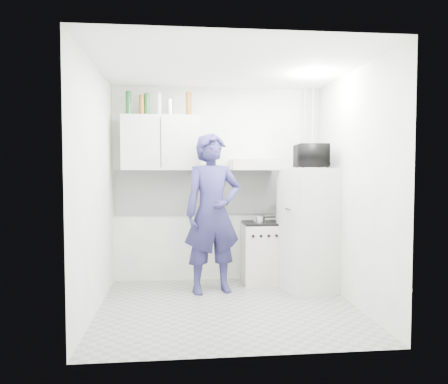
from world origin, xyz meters
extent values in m
plane|color=gray|center=(0.00, 0.00, 0.00)|extent=(2.80, 2.80, 0.00)
plane|color=white|center=(0.00, 0.00, 2.60)|extent=(2.80, 2.80, 0.00)
plane|color=white|center=(0.00, 1.25, 1.30)|extent=(2.80, 0.00, 2.80)
plane|color=white|center=(-1.40, 0.00, 1.30)|extent=(0.00, 2.60, 2.60)
plane|color=white|center=(1.40, 0.00, 1.30)|extent=(0.00, 2.60, 2.60)
imported|color=#252351|center=(-0.12, 0.63, 0.97)|extent=(0.80, 0.61, 1.94)
cube|color=beige|center=(0.56, 1.00, 0.39)|extent=(0.49, 0.49, 0.78)
cube|color=silver|center=(1.10, 0.59, 0.76)|extent=(0.75, 0.75, 1.53)
cube|color=black|center=(0.56, 1.00, 0.80)|extent=(0.47, 0.47, 0.03)
cylinder|color=silver|center=(0.52, 0.96, 0.86)|extent=(0.15, 0.15, 0.09)
imported|color=black|center=(1.10, 0.59, 1.67)|extent=(0.55, 0.40, 0.29)
cylinder|color=#144C1E|center=(-1.16, 1.07, 2.35)|extent=(0.07, 0.07, 0.31)
cylinder|color=brown|center=(-1.00, 1.07, 2.33)|extent=(0.07, 0.07, 0.26)
cylinder|color=#144C1E|center=(-0.93, 1.07, 2.34)|extent=(0.07, 0.07, 0.28)
cylinder|color=#B2B7BC|center=(-0.77, 1.07, 2.35)|extent=(0.07, 0.07, 0.29)
cylinder|color=silver|center=(-0.64, 1.07, 2.31)|extent=(0.09, 0.09, 0.21)
cylinder|color=brown|center=(-0.39, 1.07, 2.35)|extent=(0.08, 0.08, 0.31)
cube|color=silver|center=(-0.75, 1.07, 1.85)|extent=(1.00, 0.35, 0.70)
cube|color=beige|center=(0.45, 1.00, 1.57)|extent=(0.60, 0.50, 0.14)
cube|color=white|center=(0.00, 1.24, 1.20)|extent=(2.74, 0.03, 0.60)
cylinder|color=beige|center=(1.30, 1.17, 1.30)|extent=(0.05, 0.05, 2.60)
cylinder|color=beige|center=(1.18, 1.17, 1.30)|extent=(0.04, 0.04, 2.60)
cylinder|color=white|center=(1.00, 0.20, 2.57)|extent=(0.10, 0.10, 0.02)
camera|label=1|loc=(-0.53, -4.66, 1.51)|focal=35.00mm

